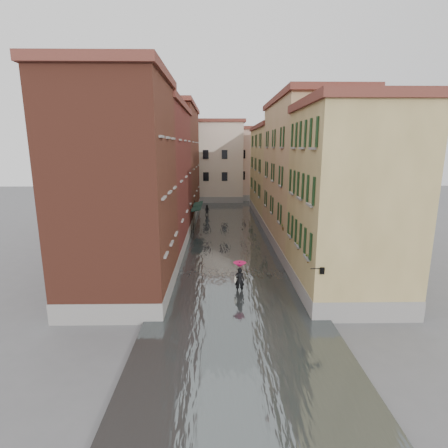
{
  "coord_description": "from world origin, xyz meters",
  "views": [
    {
      "loc": [
        -1.01,
        -23.04,
        9.3
      ],
      "look_at": [
        -0.55,
        5.13,
        3.0
      ],
      "focal_mm": 28.0,
      "sensor_mm": 36.0,
      "label": 1
    }
  ],
  "objects": [
    {
      "name": "floodwater",
      "position": [
        0.0,
        13.0,
        0.1
      ],
      "size": [
        10.0,
        60.0,
        0.2
      ],
      "primitive_type": "cube",
      "color": "#454B4C",
      "rests_on": "ground"
    },
    {
      "name": "building_right_mid",
      "position": [
        7.0,
        9.0,
        6.5
      ],
      "size": [
        6.0,
        14.0,
        13.0
      ],
      "primitive_type": "cube",
      "color": "tan",
      "rests_on": "ground"
    },
    {
      "name": "building_right_near",
      "position": [
        7.0,
        -2.0,
        5.75
      ],
      "size": [
        6.0,
        8.0,
        11.5
      ],
      "primitive_type": "cube",
      "color": "#95844D",
      "rests_on": "ground"
    },
    {
      "name": "building_right_far",
      "position": [
        7.0,
        24.0,
        5.75
      ],
      "size": [
        6.0,
        16.0,
        11.5
      ],
      "primitive_type": "cube",
      "color": "#95844D",
      "rests_on": "ground"
    },
    {
      "name": "building_end_cream",
      "position": [
        -3.0,
        38.0,
        6.5
      ],
      "size": [
        12.0,
        9.0,
        13.0
      ],
      "primitive_type": "cube",
      "color": "beige",
      "rests_on": "ground"
    },
    {
      "name": "building_left_far",
      "position": [
        -7.0,
        24.0,
        7.0
      ],
      "size": [
        6.0,
        16.0,
        14.0
      ],
      "primitive_type": "cube",
      "color": "brown",
      "rests_on": "ground"
    },
    {
      "name": "pedestrian_far",
      "position": [
        -2.52,
        23.16,
        0.8
      ],
      "size": [
        0.86,
        0.71,
        1.59
      ],
      "primitive_type": "imported",
      "rotation": [
        0.0,
        0.0,
        -0.15
      ],
      "color": "black",
      "rests_on": "ground"
    },
    {
      "name": "window_planters",
      "position": [
        4.12,
        -0.75,
        3.51
      ],
      "size": [
        0.59,
        8.47,
        0.84
      ],
      "color": "brown",
      "rests_on": "ground"
    },
    {
      "name": "awning_near",
      "position": [
        -3.49,
        14.92,
        2.46
      ],
      "size": [
        1.09,
        2.7,
        2.8
      ],
      "color": "black",
      "rests_on": "ground"
    },
    {
      "name": "ground",
      "position": [
        0.0,
        0.0,
        0.0
      ],
      "size": [
        120.0,
        120.0,
        0.0
      ],
      "primitive_type": "plane",
      "color": "#5B5B5E",
      "rests_on": "ground"
    },
    {
      "name": "awning_far",
      "position": [
        -3.48,
        18.12,
        2.47
      ],
      "size": [
        1.09,
        3.23,
        2.8
      ],
      "color": "black",
      "rests_on": "ground"
    },
    {
      "name": "pedestrian_main",
      "position": [
        0.33,
        -1.94,
        1.19
      ],
      "size": [
        0.85,
        0.85,
        2.06
      ],
      "color": "black",
      "rests_on": "ground"
    },
    {
      "name": "building_end_pink",
      "position": [
        6.0,
        40.0,
        6.0
      ],
      "size": [
        10.0,
        9.0,
        12.0
      ],
      "primitive_type": "cube",
      "color": "#CAA78D",
      "rests_on": "ground"
    },
    {
      "name": "building_left_near",
      "position": [
        -7.0,
        -2.0,
        6.5
      ],
      "size": [
        6.0,
        8.0,
        13.0
      ],
      "primitive_type": "cube",
      "color": "brown",
      "rests_on": "ground"
    },
    {
      "name": "building_left_mid",
      "position": [
        -7.0,
        9.0,
        6.25
      ],
      "size": [
        6.0,
        14.0,
        12.5
      ],
      "primitive_type": "cube",
      "color": "#5D281D",
      "rests_on": "ground"
    },
    {
      "name": "wall_lantern",
      "position": [
        4.33,
        -6.0,
        3.01
      ],
      "size": [
        0.71,
        0.22,
        0.35
      ],
      "color": "black",
      "rests_on": "ground"
    }
  ]
}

